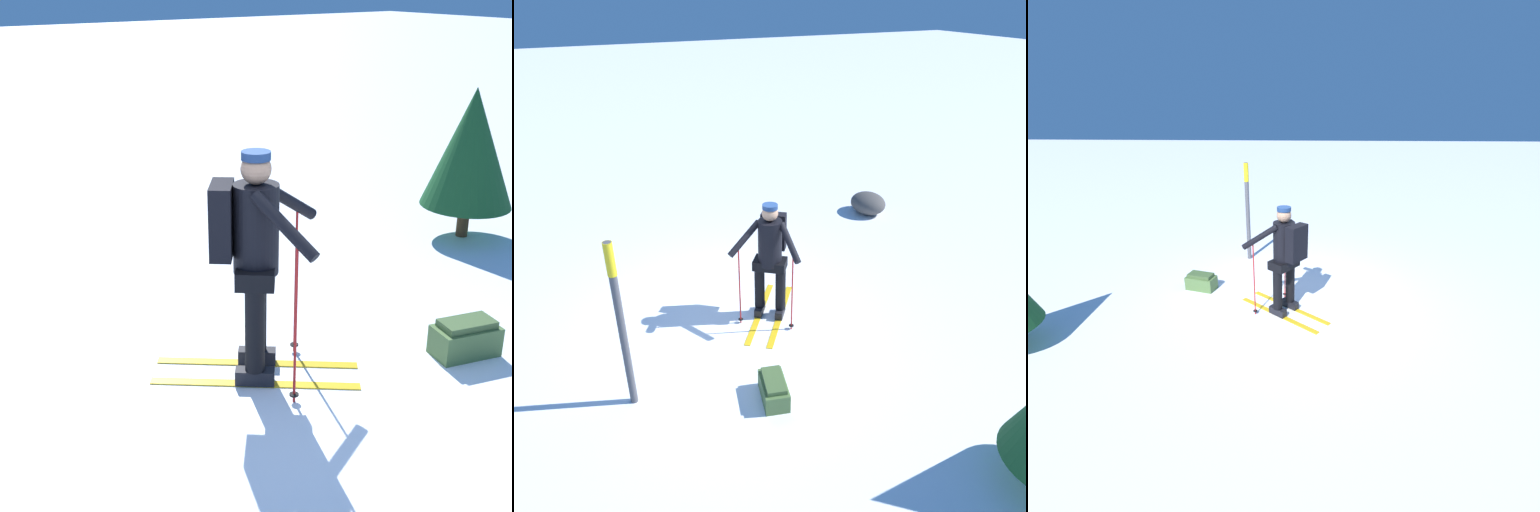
% 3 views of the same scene
% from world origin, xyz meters
% --- Properties ---
extents(ground_plane, '(80.00, 80.00, 0.00)m').
position_xyz_m(ground_plane, '(0.00, 0.00, 0.00)').
color(ground_plane, white).
extents(skier, '(1.53, 1.31, 1.79)m').
position_xyz_m(skier, '(-0.20, -0.59, 1.04)').
color(skier, gold).
rests_on(skier, ground_plane).
extents(dropped_backpack, '(0.59, 0.41, 0.31)m').
position_xyz_m(dropped_backpack, '(-1.82, 0.13, 0.15)').
color(dropped_backpack, '#4C6B38').
rests_on(dropped_backpack, ground_plane).
extents(trail_marker, '(0.10, 0.10, 2.13)m').
position_xyz_m(trail_marker, '(-1.14, 1.66, 1.24)').
color(trail_marker, '#4C4C51').
rests_on(trail_marker, ground_plane).
extents(rock_boulder, '(0.82, 0.70, 0.45)m').
position_xyz_m(rock_boulder, '(2.31, -4.13, 0.23)').
color(rock_boulder, '#474442').
rests_on(rock_boulder, ground_plane).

